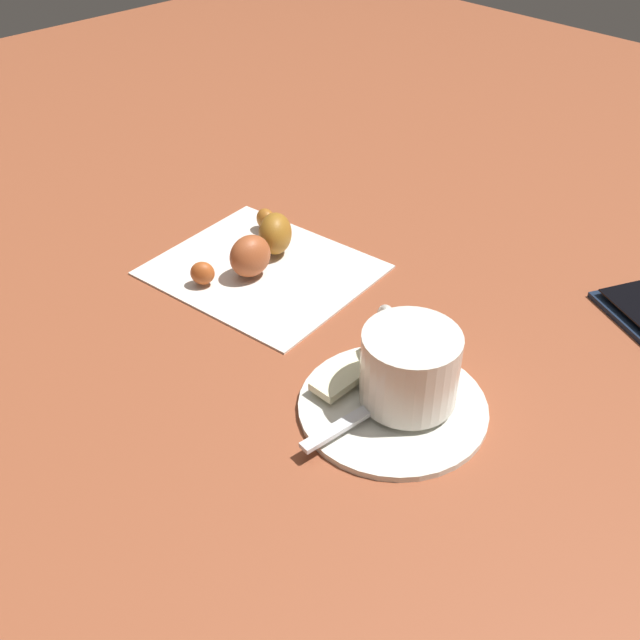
{
  "coord_description": "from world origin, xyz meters",
  "views": [
    {
      "loc": [
        0.35,
        -0.31,
        0.37
      ],
      "look_at": [
        0.01,
        0.02,
        0.01
      ],
      "focal_mm": 42.08,
      "sensor_mm": 36.0,
      "label": 1
    }
  ],
  "objects_px": {
    "saucer": "(393,404)",
    "sugar_packet": "(349,373)",
    "croissant": "(259,245)",
    "espresso_cup": "(404,368)",
    "napkin": "(263,269)",
    "teaspoon": "(395,393)"
  },
  "relations": [
    {
      "from": "saucer",
      "to": "sugar_packet",
      "type": "relative_size",
      "value": 2.15
    },
    {
      "from": "sugar_packet",
      "to": "croissant",
      "type": "distance_m",
      "value": 0.18
    },
    {
      "from": "saucer",
      "to": "sugar_packet",
      "type": "bearing_deg",
      "value": -173.1
    },
    {
      "from": "espresso_cup",
      "to": "napkin",
      "type": "distance_m",
      "value": 0.21
    },
    {
      "from": "saucer",
      "to": "espresso_cup",
      "type": "relative_size",
      "value": 1.51
    },
    {
      "from": "saucer",
      "to": "espresso_cup",
      "type": "distance_m",
      "value": 0.03
    },
    {
      "from": "croissant",
      "to": "espresso_cup",
      "type": "bearing_deg",
      "value": -12.96
    },
    {
      "from": "saucer",
      "to": "napkin",
      "type": "bearing_deg",
      "value": 166.0
    },
    {
      "from": "sugar_packet",
      "to": "napkin",
      "type": "distance_m",
      "value": 0.17
    },
    {
      "from": "espresso_cup",
      "to": "napkin",
      "type": "height_order",
      "value": "espresso_cup"
    },
    {
      "from": "saucer",
      "to": "croissant",
      "type": "relative_size",
      "value": 1.09
    },
    {
      "from": "saucer",
      "to": "teaspoon",
      "type": "height_order",
      "value": "teaspoon"
    },
    {
      "from": "espresso_cup",
      "to": "napkin",
      "type": "bearing_deg",
      "value": 167.74
    },
    {
      "from": "napkin",
      "to": "croissant",
      "type": "xyz_separation_m",
      "value": [
        -0.01,
        0.0,
        0.02
      ]
    },
    {
      "from": "saucer",
      "to": "napkin",
      "type": "height_order",
      "value": "saucer"
    },
    {
      "from": "espresso_cup",
      "to": "teaspoon",
      "type": "xyz_separation_m",
      "value": [
        -0.0,
        -0.0,
        -0.02
      ]
    },
    {
      "from": "teaspoon",
      "to": "napkin",
      "type": "xyz_separation_m",
      "value": [
        -0.2,
        0.05,
        -0.01
      ]
    },
    {
      "from": "sugar_packet",
      "to": "croissant",
      "type": "xyz_separation_m",
      "value": [
        -0.17,
        0.06,
        0.01
      ]
    },
    {
      "from": "croissant",
      "to": "sugar_packet",
      "type": "bearing_deg",
      "value": -19.19
    },
    {
      "from": "teaspoon",
      "to": "sugar_packet",
      "type": "xyz_separation_m",
      "value": [
        -0.04,
        -0.01,
        0.0
      ]
    },
    {
      "from": "espresso_cup",
      "to": "sugar_packet",
      "type": "height_order",
      "value": "espresso_cup"
    },
    {
      "from": "espresso_cup",
      "to": "croissant",
      "type": "distance_m",
      "value": 0.22
    }
  ]
}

